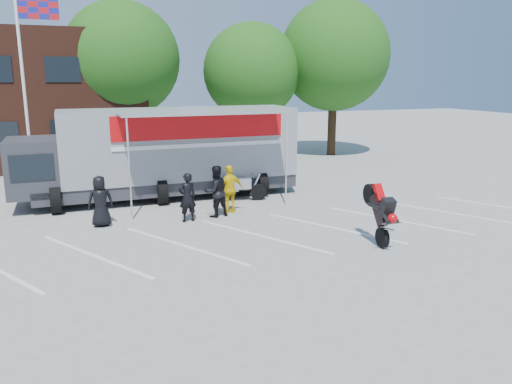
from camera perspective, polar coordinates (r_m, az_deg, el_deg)
ground at (r=14.01m, az=1.39°, el=-6.33°), size 100.00×100.00×0.00m
parking_bay_lines at (r=14.89m, az=-0.06°, el=-5.12°), size 18.09×13.33×0.01m
flagpole at (r=22.30m, az=-24.53°, el=12.92°), size 1.61×0.12×8.00m
tree_left at (r=28.43m, az=-15.07°, el=14.42°), size 6.12×6.12×8.64m
tree_mid at (r=29.03m, az=-0.52°, el=13.58°), size 5.44×5.44×7.68m
tree_right at (r=30.69m, az=8.94°, el=15.14°), size 6.46×6.46×9.12m
transporter_truck at (r=20.06m, az=-9.84°, el=-0.57°), size 10.91×5.28×3.47m
parked_motorcycle at (r=19.14m, az=-1.89°, el=-1.04°), size 2.22×0.97×1.13m
stunt_bike_rider at (r=14.90m, az=12.97°, el=-5.47°), size 0.87×1.65×1.87m
spectator_leather_a at (r=16.48m, az=-17.36°, el=-1.02°), size 0.82×0.55×1.63m
spectator_leather_b at (r=16.40m, az=-7.85°, el=-0.62°), size 0.64×0.47×1.62m
spectator_leather_c at (r=16.87m, az=-4.64°, el=0.08°), size 0.99×0.85×1.75m
spectator_hivis at (r=17.26m, az=-3.00°, el=0.30°), size 1.05×0.58×1.70m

